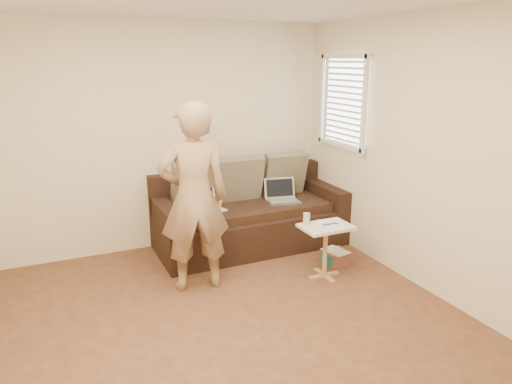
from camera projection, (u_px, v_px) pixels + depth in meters
floor at (238, 339)px, 3.82m from camera, size 4.50×4.50×0.00m
wall_back at (162, 138)px, 5.44m from camera, size 4.00×0.00×4.00m
wall_front at (506, 348)px, 1.50m from camera, size 4.00×0.00×4.00m
wall_right at (442, 160)px, 4.27m from camera, size 0.00×4.50×4.50m
window_blinds at (343, 101)px, 5.45m from camera, size 0.12×0.88×1.08m
sofa at (251, 212)px, 5.62m from camera, size 2.20×0.95×0.85m
pillow_left at (196, 184)px, 5.46m from camera, size 0.55×0.29×0.57m
pillow_mid at (240, 179)px, 5.67m from camera, size 0.55×0.27×0.57m
pillow_right at (284, 174)px, 5.92m from camera, size 0.55×0.28×0.57m
laptop_silver at (284, 202)px, 5.69m from camera, size 0.42×0.34×0.25m
laptop_white at (209, 211)px, 5.34m from camera, size 0.40×0.34×0.25m
person at (194, 198)px, 4.47m from camera, size 0.72×0.53×1.83m
side_table at (325, 251)px, 4.86m from camera, size 0.51×0.36×0.56m
drinking_glass at (307, 219)px, 4.79m from camera, size 0.07×0.07×0.12m
scissors at (330, 224)px, 4.80m from camera, size 0.20×0.15×0.02m
paper_on_table at (332, 224)px, 4.82m from camera, size 0.25×0.33×0.00m
striped_box at (335, 257)px, 5.20m from camera, size 0.25×0.25×0.16m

